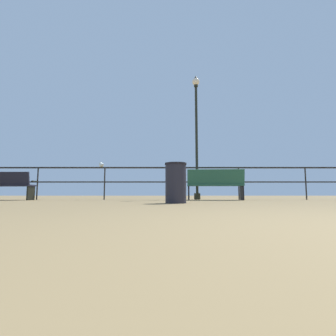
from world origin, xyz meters
name	(u,v)px	position (x,y,z in m)	size (l,w,h in m)	color
pier_railing	(205,175)	(0.00, 7.53, 0.83)	(20.62, 0.05, 1.11)	black
bench_far_left	(3,184)	(-6.43, 6.82, 0.51)	(1.79, 0.63, 0.88)	black
bench_near_left	(215,183)	(0.21, 6.82, 0.53)	(1.77, 0.74, 0.95)	#26563F
lamppost_center	(197,129)	(-0.25, 7.78, 2.53)	(0.27, 0.27, 4.52)	black
seagull_on_rail	(102,165)	(-3.56, 7.54, 1.20)	(0.25, 0.36, 0.18)	silver
trash_bin	(176,183)	(-1.10, 4.22, 0.42)	(0.46, 0.46, 0.84)	black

